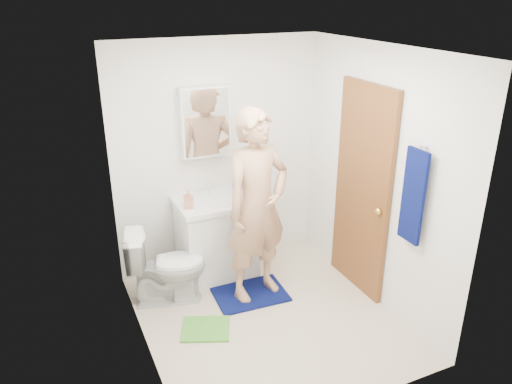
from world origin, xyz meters
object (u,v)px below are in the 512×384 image
towel (413,196)px  vanity_cabinet (217,239)px  toothbrush_cup (237,187)px  man (257,206)px  soap_dispenser (188,199)px  medicine_cabinet (205,122)px  toilet (167,266)px

towel → vanity_cabinet: bearing=128.5°
toothbrush_cup → man: man is taller
soap_dispenser → man: man is taller
soap_dispenser → man: bearing=-40.6°
vanity_cabinet → towel: towel is taller
vanity_cabinet → medicine_cabinet: bearing=90.0°
medicine_cabinet → vanity_cabinet: bearing=-90.0°
towel → soap_dispenser: (-1.48, 1.41, -0.31)m
vanity_cabinet → towel: (1.18, -1.48, 0.85)m
toothbrush_cup → man: size_ratio=0.06×
vanity_cabinet → man: size_ratio=0.43×
medicine_cabinet → toilet: medicine_cabinet is taller
soap_dispenser → toothbrush_cup: 0.64m
vanity_cabinet → toothbrush_cup: (0.30, 0.13, 0.49)m
toilet → toothbrush_cup: size_ratio=6.82×
vanity_cabinet → toilet: 0.65m
towel → man: size_ratio=0.43×
soap_dispenser → toilet: bearing=-149.5°
toilet → man: (0.82, -0.27, 0.58)m
towel → soap_dispenser: towel is taller
toothbrush_cup → medicine_cabinet: bearing=162.8°
medicine_cabinet → soap_dispenser: size_ratio=3.76×
medicine_cabinet → soap_dispenser: medicine_cabinet is taller
soap_dispenser → toothbrush_cup: bearing=19.6°
towel → man: 1.39m
soap_dispenser → man: 0.69m
towel → toothbrush_cup: 1.88m
medicine_cabinet → man: size_ratio=0.38×
towel → man: man is taller
towel → toilet: bearing=145.4°
towel → man: (-0.96, 0.96, -0.30)m
soap_dispenser → man: (0.52, -0.45, 0.01)m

